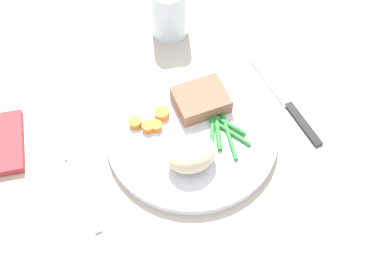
{
  "coord_description": "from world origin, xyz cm",
  "views": [
    {
      "loc": [
        -17.2,
        -37.7,
        63.69
      ],
      "look_at": [
        0.52,
        -1.29,
        4.6
      ],
      "focal_mm": 44.52,
      "sensor_mm": 36.0,
      "label": 1
    }
  ],
  "objects_px": {
    "water_glass": "(169,15)",
    "dinner_plate": "(192,135)",
    "meat_portion": "(201,99)",
    "knife": "(285,100)",
    "fork": "(80,184)"
  },
  "relations": [
    {
      "from": "meat_portion",
      "to": "water_glass",
      "type": "bearing_deg",
      "value": 80.7
    },
    {
      "from": "water_glass",
      "to": "dinner_plate",
      "type": "bearing_deg",
      "value": -106.2
    },
    {
      "from": "knife",
      "to": "water_glass",
      "type": "bearing_deg",
      "value": 110.33
    },
    {
      "from": "fork",
      "to": "knife",
      "type": "height_order",
      "value": "knife"
    },
    {
      "from": "meat_portion",
      "to": "knife",
      "type": "xyz_separation_m",
      "value": [
        0.13,
        -0.04,
        -0.03
      ]
    },
    {
      "from": "fork",
      "to": "knife",
      "type": "relative_size",
      "value": 0.81
    },
    {
      "from": "dinner_plate",
      "to": "meat_portion",
      "type": "relative_size",
      "value": 3.27
    },
    {
      "from": "meat_portion",
      "to": "fork",
      "type": "relative_size",
      "value": 0.49
    },
    {
      "from": "dinner_plate",
      "to": "meat_portion",
      "type": "xyz_separation_m",
      "value": [
        0.04,
        0.04,
        0.02
      ]
    },
    {
      "from": "dinner_plate",
      "to": "knife",
      "type": "bearing_deg",
      "value": -0.97
    },
    {
      "from": "knife",
      "to": "dinner_plate",
      "type": "bearing_deg",
      "value": 175.34
    },
    {
      "from": "fork",
      "to": "knife",
      "type": "bearing_deg",
      "value": 2.49
    },
    {
      "from": "meat_portion",
      "to": "water_glass",
      "type": "height_order",
      "value": "water_glass"
    },
    {
      "from": "meat_portion",
      "to": "fork",
      "type": "xyz_separation_m",
      "value": [
        -0.22,
        -0.04,
        -0.03
      ]
    },
    {
      "from": "meat_portion",
      "to": "knife",
      "type": "height_order",
      "value": "meat_portion"
    }
  ]
}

